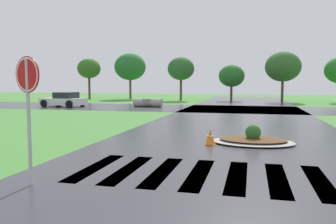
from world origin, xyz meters
TOP-DOWN VIEW (x-y plane):
  - asphalt_roadway at (0.00, 10.00)m, footprint 9.49×80.00m
  - asphalt_cross_road at (0.00, 24.89)m, footprint 90.00×8.54m
  - crosswalk_stripes at (0.00, 4.38)m, footprint 6.75×2.92m
  - stop_sign at (-3.79, 2.60)m, footprint 0.73×0.27m
  - median_island at (0.82, 8.91)m, footprint 2.92×2.10m
  - car_dark_suv at (-15.89, 24.07)m, footprint 4.15×2.51m
  - drainage_pipe_stack at (-8.30, 25.47)m, footprint 2.59×0.79m
  - traffic_cone at (-0.65, 8.30)m, footprint 0.36×0.36m
  - background_treeline at (-4.84, 37.48)m, footprint 32.88×6.50m

SIDE VIEW (x-z plane):
  - asphalt_roadway at x=0.00m, z-range 0.00..0.01m
  - asphalt_cross_road at x=0.00m, z-range 0.00..0.01m
  - crosswalk_stripes at x=0.00m, z-range 0.00..0.01m
  - median_island at x=0.82m, z-range -0.21..0.47m
  - traffic_cone at x=-0.65m, z-range -0.01..0.55m
  - drainage_pipe_stack at x=-8.30m, z-range 0.00..0.76m
  - car_dark_suv at x=-15.89m, z-range -0.05..1.26m
  - stop_sign at x=-3.79m, z-range 0.67..3.41m
  - background_treeline at x=-4.84m, z-range 0.83..6.86m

